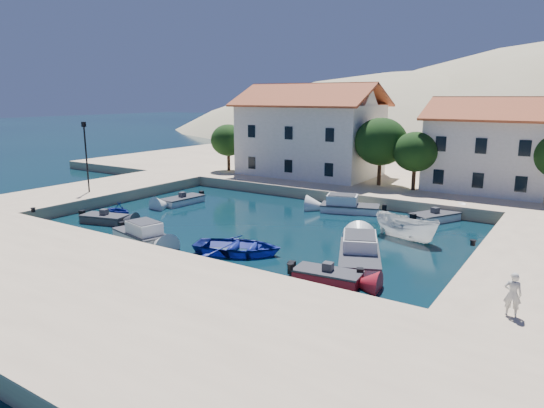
{
  "coord_description": "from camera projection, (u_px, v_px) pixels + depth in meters",
  "views": [
    {
      "loc": [
        19.71,
        -18.62,
        9.38
      ],
      "look_at": [
        1.47,
        9.08,
        2.0
      ],
      "focal_mm": 32.0,
      "sensor_mm": 36.0,
      "label": 1
    }
  ],
  "objects": [
    {
      "name": "ground",
      "position": [
        164.0,
        264.0,
        27.8
      ],
      "size": [
        400.0,
        400.0,
        0.0
      ],
      "primitive_type": "plane",
      "color": "black",
      "rests_on": "ground"
    },
    {
      "name": "quay_south",
      "position": [
        70.0,
        289.0,
        22.8
      ],
      "size": [
        52.0,
        12.0,
        1.0
      ],
      "primitive_type": "cube",
      "color": "tan",
      "rests_on": "ground"
    },
    {
      "name": "quay_west",
      "position": [
        98.0,
        192.0,
        46.05
      ],
      "size": [
        8.0,
        20.0,
        1.0
      ],
      "primitive_type": "cube",
      "color": "tan",
      "rests_on": "ground"
    },
    {
      "name": "quay_north",
      "position": [
        409.0,
        173.0,
        57.6
      ],
      "size": [
        80.0,
        36.0,
        1.0
      ],
      "primitive_type": "cube",
      "color": "tan",
      "rests_on": "ground"
    },
    {
      "name": "building_left",
      "position": [
        310.0,
        129.0,
        52.56
      ],
      "size": [
        14.7,
        9.45,
        9.7
      ],
      "color": "beige",
      "rests_on": "quay_north"
    },
    {
      "name": "building_mid",
      "position": [
        490.0,
        143.0,
        43.87
      ],
      "size": [
        10.5,
        8.4,
        8.3
      ],
      "color": "beige",
      "rests_on": "quay_north"
    },
    {
      "name": "trees",
      "position": [
        396.0,
        146.0,
        45.08
      ],
      "size": [
        37.3,
        5.3,
        6.45
      ],
      "color": "#382314",
      "rests_on": "quay_north"
    },
    {
      "name": "lamppost",
      "position": [
        86.0,
        150.0,
        42.69
      ],
      "size": [
        0.35,
        0.25,
        6.22
      ],
      "color": "black",
      "rests_on": "quay_west"
    },
    {
      "name": "bollards",
      "position": [
        243.0,
        236.0,
        29.2
      ],
      "size": [
        29.36,
        9.56,
        0.3
      ],
      "color": "black",
      "rests_on": "ground"
    },
    {
      "name": "motorboat_grey_sw",
      "position": [
        105.0,
        219.0,
        36.74
      ],
      "size": [
        3.76,
        2.38,
        1.25
      ],
      "rotation": [
        0.0,
        0.0,
        0.26
      ],
      "color": "#38383E",
      "rests_on": "ground"
    },
    {
      "name": "cabin_cruiser_south",
      "position": [
        140.0,
        234.0,
        32.12
      ],
      "size": [
        4.68,
        2.8,
        1.6
      ],
      "rotation": [
        0.0,
        0.0,
        -0.23
      ],
      "color": "white",
      "rests_on": "ground"
    },
    {
      "name": "rowboat_south",
      "position": [
        238.0,
        253.0,
        29.64
      ],
      "size": [
        6.41,
        5.5,
        1.12
      ],
      "primitive_type": "imported",
      "rotation": [
        0.0,
        0.0,
        1.93
      ],
      "color": "navy",
      "rests_on": "ground"
    },
    {
      "name": "motorboat_red_se",
      "position": [
        328.0,
        276.0,
        25.0
      ],
      "size": [
        3.64,
        1.94,
        1.25
      ],
      "rotation": [
        0.0,
        0.0,
        0.11
      ],
      "color": "maroon",
      "rests_on": "ground"
    },
    {
      "name": "cabin_cruiser_east",
      "position": [
        359.0,
        254.0,
        27.98
      ],
      "size": [
        4.35,
        6.07,
        1.6
      ],
      "rotation": [
        0.0,
        0.0,
        1.98
      ],
      "color": "white",
      "rests_on": "ground"
    },
    {
      "name": "boat_east",
      "position": [
        406.0,
        239.0,
        32.49
      ],
      "size": [
        5.2,
        3.23,
        1.88
      ],
      "primitive_type": "imported",
      "rotation": [
        0.0,
        0.0,
        1.26
      ],
      "color": "white",
      "rests_on": "ground"
    },
    {
      "name": "motorboat_white_ne",
      "position": [
        435.0,
        217.0,
        37.32
      ],
      "size": [
        3.43,
        4.25,
        1.25
      ],
      "rotation": [
        0.0,
        0.0,
        1.07
      ],
      "color": "white",
      "rests_on": "ground"
    },
    {
      "name": "rowboat_west",
      "position": [
        119.0,
        216.0,
        38.72
      ],
      "size": [
        2.65,
        2.31,
        1.36
      ],
      "primitive_type": "imported",
      "rotation": [
        0.0,
        0.0,
        -1.6
      ],
      "color": "navy",
      "rests_on": "ground"
    },
    {
      "name": "motorboat_white_west",
      "position": [
        183.0,
        200.0,
        43.26
      ],
      "size": [
        2.09,
        4.09,
        1.25
      ],
      "rotation": [
        0.0,
        0.0,
        -1.66
      ],
      "color": "white",
      "rests_on": "ground"
    },
    {
      "name": "cabin_cruiser_north",
      "position": [
        350.0,
        206.0,
        40.14
      ],
      "size": [
        5.14,
        3.36,
        1.6
      ],
      "rotation": [
        0.0,
        0.0,
        3.45
      ],
      "color": "white",
      "rests_on": "ground"
    },
    {
      "name": "pedestrian",
      "position": [
        513.0,
        294.0,
        18.75
      ],
      "size": [
        0.69,
        0.5,
        1.78
      ],
      "primitive_type": "imported",
      "rotation": [
        0.0,
        0.0,
        3.25
      ],
      "color": "beige",
      "rests_on": "quay_east"
    }
  ]
}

